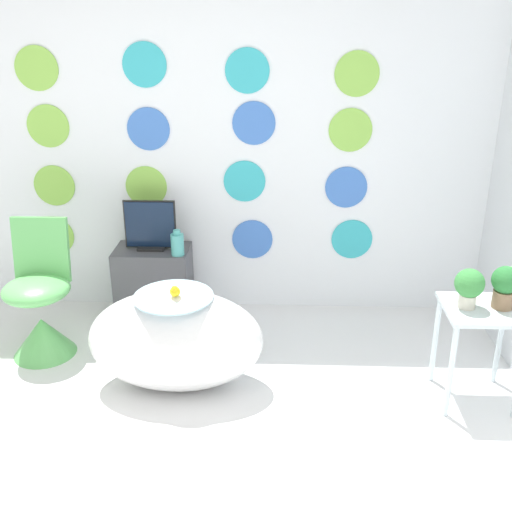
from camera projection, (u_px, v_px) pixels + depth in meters
wall_back_dotted at (199, 131)px, 4.07m from camera, size 4.99×0.05×2.60m
bathtub at (176, 340)px, 3.43m from camera, size 1.01×0.55×0.60m
rubber_duck at (175, 291)px, 3.27m from camera, size 0.06×0.06×0.07m
chair at (41, 313)px, 3.78m from camera, size 0.41×0.41×0.87m
tv_cabinet at (154, 282)px, 4.27m from camera, size 0.52×0.33×0.52m
tv at (150, 227)px, 4.11m from camera, size 0.36×0.12×0.35m
vase at (177, 244)px, 4.04m from camera, size 0.09×0.09×0.18m
side_table at (481, 327)px, 3.25m from camera, size 0.42×0.39×0.57m
potted_plant_left at (469, 286)px, 3.17m from camera, size 0.16×0.16×0.22m
potted_plant_right at (505, 285)px, 3.16m from camera, size 0.15×0.15×0.24m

